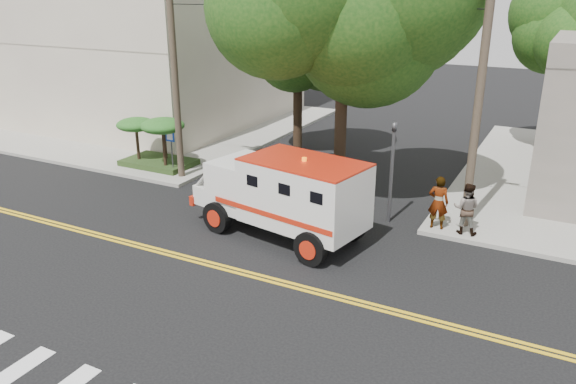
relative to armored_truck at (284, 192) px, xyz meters
The scene contains 13 objects.
ground 3.39m from the armored_truck, 111.86° to the right, with size 100.00×100.00×0.00m, color black.
sidewalk_nw 18.19m from the armored_truck, 143.76° to the left, with size 17.00×17.00×0.15m, color gray.
building_left 20.93m from the armored_truck, 143.69° to the left, with size 16.00×14.00×10.00m, color #B2A392.
utility_pole_left 8.00m from the armored_truck, 154.43° to the left, with size 0.28×0.28×9.00m, color #382D23.
utility_pole_right 6.86m from the armored_truck, 33.37° to the left, with size 0.28×0.28×9.00m, color #382D23.
tree_main 6.63m from the armored_truck, 76.52° to the left, with size 6.08×5.70×9.85m.
tree_left 10.61m from the armored_truck, 112.87° to the left, with size 4.48×4.20×7.70m.
traffic_signal 3.94m from the armored_truck, 46.37° to the left, with size 0.15×0.18×3.60m.
accessibility_sign 8.07m from the armored_truck, 155.17° to the left, with size 0.45×0.10×2.02m.
palm_planter 9.38m from the armored_truck, 155.83° to the left, with size 3.52×2.63×2.36m.
armored_truck is the anchor object (origin of this frame).
pedestrian_a 5.18m from the armored_truck, 31.77° to the left, with size 0.67×0.44×1.84m, color gray.
pedestrian_b 5.98m from the armored_truck, 27.13° to the left, with size 0.84×0.66×1.74m, color gray.
Camera 1 is at (9.08, -12.28, 7.84)m, focal length 35.00 mm.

